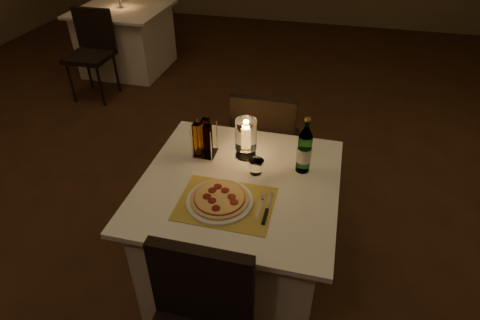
% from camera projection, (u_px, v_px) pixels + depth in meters
% --- Properties ---
extents(floor, '(8.00, 10.00, 0.02)m').
position_uv_depth(floor, '(207.00, 250.00, 2.65)').
color(floor, '#442716').
rests_on(floor, ground).
extents(main_table, '(1.00, 1.00, 0.74)m').
position_uv_depth(main_table, '(239.00, 232.00, 2.26)').
color(main_table, white).
rests_on(main_table, ground).
extents(chair_far, '(0.42, 0.42, 0.90)m').
position_uv_depth(chair_far, '(265.00, 139.00, 2.71)').
color(chair_far, black).
rests_on(chair_far, ground).
extents(placemat, '(0.45, 0.34, 0.00)m').
position_uv_depth(placemat, '(226.00, 203.00, 1.90)').
color(placemat, gold).
rests_on(placemat, main_table).
extents(plate, '(0.32, 0.32, 0.01)m').
position_uv_depth(plate, '(220.00, 201.00, 1.90)').
color(plate, white).
rests_on(plate, placemat).
extents(pizza, '(0.28, 0.28, 0.02)m').
position_uv_depth(pizza, '(220.00, 198.00, 1.89)').
color(pizza, '#D8B77F').
rests_on(pizza, plate).
extents(fork, '(0.02, 0.18, 0.00)m').
position_uv_depth(fork, '(261.00, 204.00, 1.89)').
color(fork, silver).
rests_on(fork, placemat).
extents(knife, '(0.02, 0.22, 0.01)m').
position_uv_depth(knife, '(266.00, 213.00, 1.84)').
color(knife, black).
rests_on(knife, placemat).
extents(tumbler, '(0.08, 0.08, 0.08)m').
position_uv_depth(tumbler, '(256.00, 167.00, 2.07)').
color(tumbler, white).
rests_on(tumbler, main_table).
extents(water_bottle, '(0.08, 0.08, 0.31)m').
position_uv_depth(water_bottle, '(304.00, 150.00, 2.04)').
color(water_bottle, '#539B60').
rests_on(water_bottle, main_table).
extents(hurricane_candle, '(0.12, 0.12, 0.23)m').
position_uv_depth(hurricane_candle, '(246.00, 136.00, 2.15)').
color(hurricane_candle, white).
rests_on(hurricane_candle, main_table).
extents(cruet_caddy, '(0.12, 0.12, 0.21)m').
position_uv_depth(cruet_caddy, '(204.00, 140.00, 2.17)').
color(cruet_caddy, white).
rests_on(cruet_caddy, main_table).
extents(neighbor_table_left, '(1.00, 1.00, 0.74)m').
position_uv_depth(neighbor_table_left, '(127.00, 39.00, 4.82)').
color(neighbor_table_left, white).
rests_on(neighbor_table_left, ground).
extents(neighbor_chair_la, '(0.42, 0.42, 0.90)m').
position_uv_depth(neighbor_chair_la, '(92.00, 45.00, 4.16)').
color(neighbor_chair_la, black).
rests_on(neighbor_chair_la, ground).
extents(neighbor_chair_lb, '(0.42, 0.42, 0.90)m').
position_uv_depth(neighbor_chair_lb, '(149.00, 8.00, 5.28)').
color(neighbor_chair_lb, black).
rests_on(neighbor_chair_lb, ground).
extents(neighbor_candle_left, '(0.03, 0.03, 0.11)m').
position_uv_depth(neighbor_candle_left, '(121.00, 3.00, 4.58)').
color(neighbor_candle_left, white).
rests_on(neighbor_candle_left, neighbor_table_left).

